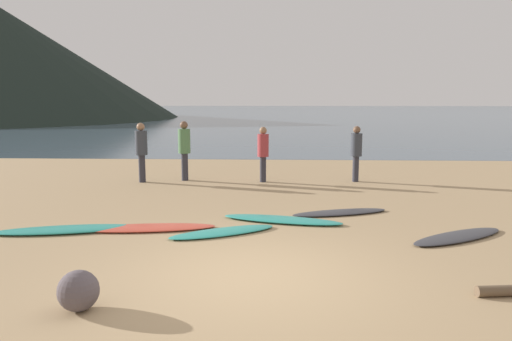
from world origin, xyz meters
TOP-DOWN VIEW (x-y plane):
  - ground_plane at (0.00, 10.00)m, footprint 120.00×120.00m
  - ocean_water at (0.00, 62.99)m, footprint 140.00×100.00m
  - surfboard_0 at (-3.63, 2.20)m, footprint 2.71×1.16m
  - surfboard_1 at (-2.11, 2.42)m, footprint 2.69×0.96m
  - surfboard_2 at (-0.62, 2.19)m, footprint 2.11×1.45m
  - surfboard_3 at (0.51, 3.13)m, footprint 2.56×1.14m
  - surfboard_4 at (1.78, 3.86)m, footprint 2.25×1.16m
  - surfboard_5 at (3.69, 2.06)m, footprint 2.16×1.63m
  - person_0 at (-2.40, 8.01)m, footprint 0.36×0.36m
  - person_1 at (2.77, 8.00)m, footprint 0.34×0.34m
  - person_2 at (-0.01, 7.83)m, footprint 0.33×0.33m
  - person_3 at (-3.62, 7.65)m, footprint 0.36×0.36m
  - beach_rock_near at (-1.99, -1.21)m, footprint 0.50×0.50m

SIDE VIEW (x-z plane):
  - ground_plane at x=0.00m, z-range -0.20..0.00m
  - ocean_water at x=0.00m, z-range 0.00..0.00m
  - surfboard_4 at x=1.78m, z-range 0.00..0.07m
  - surfboard_2 at x=-0.62m, z-range 0.00..0.07m
  - surfboard_5 at x=3.69m, z-range 0.00..0.07m
  - surfboard_1 at x=-2.11m, z-range 0.00..0.07m
  - surfboard_0 at x=-3.63m, z-range 0.00..0.09m
  - surfboard_3 at x=0.51m, z-range 0.00..0.09m
  - beach_rock_near at x=-1.99m, z-range 0.00..0.50m
  - person_2 at x=-0.01m, z-range 0.15..1.80m
  - person_1 at x=2.77m, z-range 0.15..1.82m
  - person_3 at x=-3.62m, z-range 0.16..1.93m
  - person_0 at x=-2.40m, z-range 0.16..1.97m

